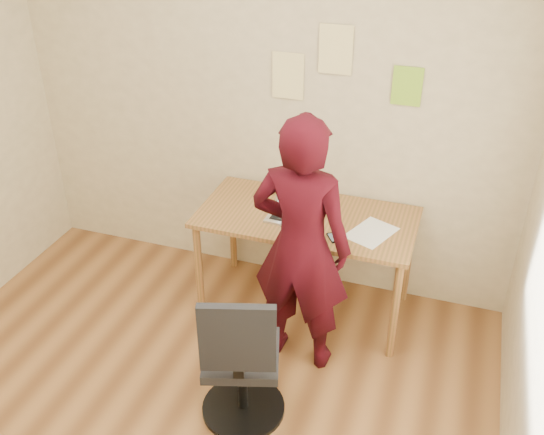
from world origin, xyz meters
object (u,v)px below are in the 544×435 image
(laptop, at_px, (293,209))
(person, at_px, (301,247))
(desk, at_px, (307,227))
(phone, at_px, (333,238))
(office_chair, at_px, (241,367))

(laptop, height_order, person, person)
(desk, xyz_separation_m, person, (0.09, -0.47, 0.16))
(desk, xyz_separation_m, phone, (0.23, -0.21, 0.09))
(desk, bearing_deg, office_chair, -92.76)
(office_chair, distance_m, person, 0.75)
(desk, relative_size, laptop, 4.52)
(phone, bearing_deg, person, -150.44)
(desk, distance_m, office_chair, 1.10)
(desk, bearing_deg, phone, -42.87)
(phone, height_order, office_chair, office_chair)
(desk, distance_m, laptop, 0.16)
(laptop, height_order, phone, laptop)
(phone, distance_m, person, 0.29)
(laptop, bearing_deg, office_chair, -84.78)
(office_chair, bearing_deg, phone, 55.02)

